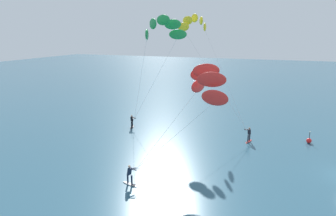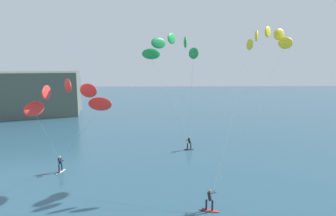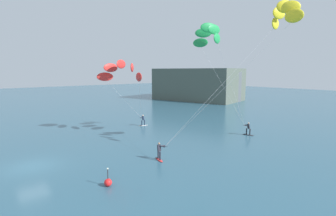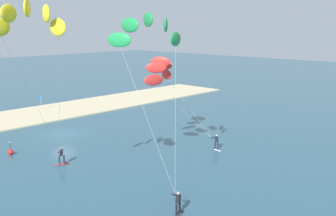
{
  "view_description": "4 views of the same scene",
  "coord_description": "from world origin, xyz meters",
  "px_view_note": "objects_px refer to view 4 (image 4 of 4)",
  "views": [
    {
      "loc": [
        -27.18,
        6.3,
        11.83
      ],
      "look_at": [
        0.49,
        17.02,
        4.47
      ],
      "focal_mm": 32.34,
      "sensor_mm": 36.0,
      "label": 1
    },
    {
      "loc": [
        2.38,
        -9.5,
        10.77
      ],
      "look_at": [
        3.11,
        18.72,
        6.19
      ],
      "focal_mm": 29.75,
      "sensor_mm": 36.0,
      "label": 2
    },
    {
      "loc": [
        24.23,
        -5.15,
        8.21
      ],
      "look_at": [
        1.68,
        14.1,
        4.0
      ],
      "focal_mm": 28.01,
      "sensor_mm": 36.0,
      "label": 3
    },
    {
      "loc": [
        24.76,
        41.16,
        12.71
      ],
      "look_at": [
        0.55,
        18.02,
        5.83
      ],
      "focal_mm": 42.83,
      "sensor_mm": 36.0,
      "label": 4
    }
  ],
  "objects_px": {
    "kitesurfer_mid_water": "(30,28)",
    "marker_buoy": "(11,152)",
    "kitesurfer_nearshore": "(162,72)",
    "kitesurfer_far_out": "(149,36)",
    "beach_flag": "(40,100)"
  },
  "relations": [
    {
      "from": "kitesurfer_mid_water",
      "to": "marker_buoy",
      "type": "bearing_deg",
      "value": -107.49
    },
    {
      "from": "kitesurfer_nearshore",
      "to": "marker_buoy",
      "type": "xyz_separation_m",
      "value": [
        12.7,
        -8.91,
        -7.68
      ]
    },
    {
      "from": "kitesurfer_nearshore",
      "to": "kitesurfer_far_out",
      "type": "bearing_deg",
      "value": 39.29
    },
    {
      "from": "kitesurfer_nearshore",
      "to": "kitesurfer_far_out",
      "type": "xyz_separation_m",
      "value": [
        8.38,
        6.86,
        4.01
      ]
    },
    {
      "from": "kitesurfer_far_out",
      "to": "kitesurfer_mid_water",
      "type": "bearing_deg",
      "value": -8.44
    },
    {
      "from": "kitesurfer_far_out",
      "to": "marker_buoy",
      "type": "distance_m",
      "value": 20.1
    },
    {
      "from": "kitesurfer_far_out",
      "to": "marker_buoy",
      "type": "bearing_deg",
      "value": -74.69
    },
    {
      "from": "kitesurfer_mid_water",
      "to": "kitesurfer_far_out",
      "type": "relative_size",
      "value": 1.04
    },
    {
      "from": "kitesurfer_nearshore",
      "to": "marker_buoy",
      "type": "bearing_deg",
      "value": -35.04
    },
    {
      "from": "kitesurfer_mid_water",
      "to": "marker_buoy",
      "type": "relative_size",
      "value": 10.37
    },
    {
      "from": "kitesurfer_far_out",
      "to": "beach_flag",
      "type": "xyz_separation_m",
      "value": [
        -8.47,
        -32.94,
        -10.28
      ]
    },
    {
      "from": "kitesurfer_far_out",
      "to": "marker_buoy",
      "type": "height_order",
      "value": "kitesurfer_far_out"
    },
    {
      "from": "kitesurfer_nearshore",
      "to": "marker_buoy",
      "type": "relative_size",
      "value": 6.96
    },
    {
      "from": "kitesurfer_mid_water",
      "to": "kitesurfer_nearshore",
      "type": "bearing_deg",
      "value": -162.18
    },
    {
      "from": "beach_flag",
      "to": "kitesurfer_far_out",
      "type": "bearing_deg",
      "value": 75.58
    }
  ]
}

